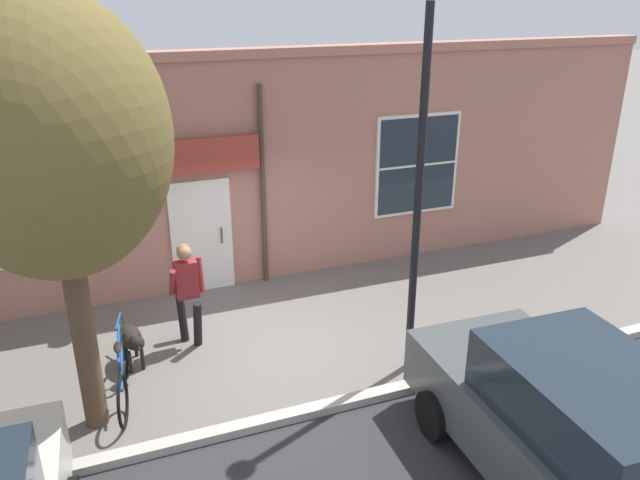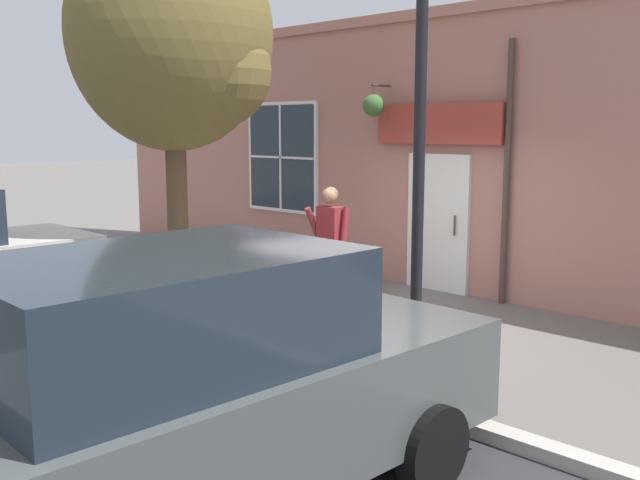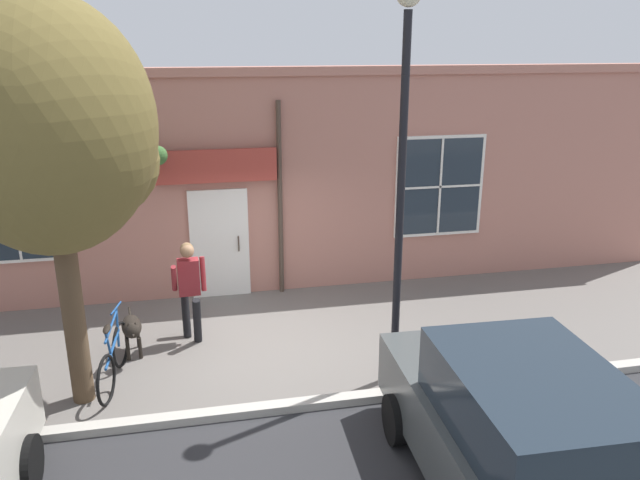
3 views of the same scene
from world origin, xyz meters
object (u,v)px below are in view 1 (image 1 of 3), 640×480
pedestrian_walking (187,285)px  street_tree_by_curb (59,144)px  street_lamp (422,134)px  parked_car_mid_block (576,433)px  dog_on_leash (132,339)px  leaning_bicycle (123,375)px

pedestrian_walking → street_tree_by_curb: street_tree_by_curb is taller
street_lamp → parked_car_mid_block: bearing=7.1°
parked_car_mid_block → street_tree_by_curb: bearing=-125.0°
dog_on_leash → street_tree_by_curb: size_ratio=0.20×
parked_car_mid_block → street_lamp: bearing=-172.9°
pedestrian_walking → dog_on_leash: 1.12m
dog_on_leash → leaning_bicycle: leaning_bicycle is taller
dog_on_leash → parked_car_mid_block: size_ratio=0.25×
dog_on_leash → leaning_bicycle: 0.79m
dog_on_leash → street_tree_by_curb: 3.40m
street_tree_by_curb → leaning_bicycle: street_tree_by_curb is taller
street_tree_by_curb → leaning_bicycle: bearing=136.8°
dog_on_leash → parked_car_mid_block: bearing=43.5°
parked_car_mid_block → dog_on_leash: bearing=-136.5°
pedestrian_walking → dog_on_leash: (0.38, -0.91, -0.54)m
street_tree_by_curb → dog_on_leash: bearing=154.6°
street_lamp → dog_on_leash: bearing=-111.3°
dog_on_leash → leaning_bicycle: size_ratio=0.62×
street_lamp → pedestrian_walking: bearing=-122.8°
leaning_bicycle → street_lamp: street_lamp is taller
pedestrian_walking → dog_on_leash: pedestrian_walking is taller
street_tree_by_curb → parked_car_mid_block: 6.32m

